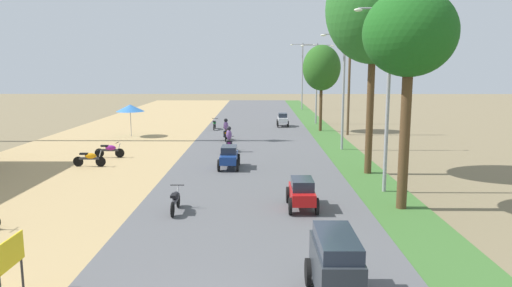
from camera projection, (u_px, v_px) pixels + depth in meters
parked_motorbike_third at (90, 158)px, 26.16m from camera, size 1.80×0.54×0.94m
parked_motorbike_fourth at (110, 150)px, 28.76m from camera, size 1.80×0.54×0.94m
street_signboard at (10, 258)px, 11.05m from camera, size 0.06×1.30×1.50m
vendor_umbrella at (130, 108)px, 37.34m from camera, size 2.20×2.20×2.52m
median_tree_nearest at (410, 35)px, 17.49m from camera, size 3.45×3.45×8.29m
median_tree_second at (374, 10)px, 23.34m from camera, size 4.74×4.74×10.90m
median_tree_third at (322, 68)px, 40.09m from camera, size 3.19×3.19×7.28m
streetlamp_near at (388, 87)px, 20.29m from camera, size 3.16×0.20×8.00m
streetlamp_mid at (344, 83)px, 31.03m from camera, size 3.16×0.20×7.67m
streetlamp_far at (317, 78)px, 45.60m from camera, size 3.16×0.20×7.64m
streetlamp_farthest at (302, 72)px, 60.66m from camera, size 3.16×0.20×8.43m
utility_pole_near at (349, 81)px, 38.20m from camera, size 1.80×0.20×8.46m
car_van_charcoal at (335, 264)px, 10.94m from camera, size 1.19×2.41×1.67m
car_sedan_red at (302, 192)px, 18.31m from camera, size 1.10×2.26×1.19m
car_sedan_blue at (229, 156)px, 25.68m from camera, size 1.10×2.26×1.19m
car_hatchback_white at (283, 119)px, 43.71m from camera, size 1.04×2.00×1.23m
motorbike_ahead_second at (175, 199)px, 17.91m from camera, size 0.54×1.80×0.94m
motorbike_ahead_third at (229, 140)px, 30.66m from camera, size 0.54×1.80×1.66m
motorbike_ahead_fourth at (226, 130)px, 35.27m from camera, size 0.54×1.80×1.66m
motorbike_ahead_fifth at (215, 124)px, 41.65m from camera, size 0.54×1.80×0.94m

